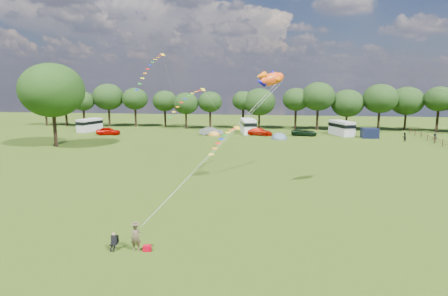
# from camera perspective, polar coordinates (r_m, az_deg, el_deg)

# --- Properties ---
(ground_plane) EXTENTS (180.00, 180.00, 0.00)m
(ground_plane) POSITION_cam_1_polar(r_m,az_deg,el_deg) (29.88, -2.01, -10.28)
(ground_plane) COLOR black
(ground_plane) RESTS_ON ground
(tree_line) EXTENTS (102.98, 10.98, 10.27)m
(tree_line) POSITION_cam_1_polar(r_m,az_deg,el_deg) (82.71, 7.93, 7.21)
(tree_line) COLOR black
(tree_line) RESTS_ON ground
(big_tree) EXTENTS (10.00, 10.00, 13.28)m
(big_tree) POSITION_cam_1_polar(r_m,az_deg,el_deg) (65.53, -24.75, 7.99)
(big_tree) COLOR black
(big_tree) RESTS_ON ground
(fence) EXTENTS (0.12, 33.12, 1.20)m
(fence) POSITION_cam_1_polar(r_m,az_deg,el_deg) (68.57, 30.84, 0.54)
(fence) COLOR #472D19
(fence) RESTS_ON ground
(car_a) EXTENTS (4.89, 2.54, 1.55)m
(car_a) POSITION_cam_1_polar(r_m,az_deg,el_deg) (77.10, -17.22, 2.49)
(car_a) COLOR #B00700
(car_a) RESTS_ON ground
(car_b) EXTENTS (4.28, 1.61, 1.51)m
(car_b) POSITION_cam_1_polar(r_m,az_deg,el_deg) (73.38, -1.94, 2.55)
(car_b) COLOR gray
(car_b) RESTS_ON ground
(car_c) EXTENTS (5.15, 3.01, 1.45)m
(car_c) POSITION_cam_1_polar(r_m,az_deg,el_deg) (73.44, 5.43, 2.50)
(car_c) COLOR #B61202
(car_c) RESTS_ON ground
(car_d) EXTENTS (5.18, 2.63, 1.37)m
(car_d) POSITION_cam_1_polar(r_m,az_deg,el_deg) (74.18, 12.10, 2.36)
(car_d) COLOR black
(car_d) RESTS_ON ground
(campervan_a) EXTENTS (3.95, 5.90, 2.67)m
(campervan_a) POSITION_cam_1_polar(r_m,az_deg,el_deg) (83.94, -19.81, 3.38)
(campervan_a) COLOR silver
(campervan_a) RESTS_ON ground
(campervan_c) EXTENTS (3.78, 6.34, 2.91)m
(campervan_c) POSITION_cam_1_polar(r_m,az_deg,el_deg) (76.05, 3.70, 3.42)
(campervan_c) COLOR white
(campervan_c) RESTS_ON ground
(campervan_d) EXTENTS (4.53, 6.25, 2.82)m
(campervan_d) POSITION_cam_1_polar(r_m,az_deg,el_deg) (76.69, 17.48, 2.99)
(campervan_d) COLOR #BEBDBF
(campervan_d) RESTS_ON ground
(tent_orange) EXTENTS (2.86, 3.13, 2.24)m
(tent_orange) POSITION_cam_1_polar(r_m,az_deg,el_deg) (73.53, -1.42, 1.99)
(tent_orange) COLOR orange
(tent_orange) RESTS_ON ground
(tent_greyblue) EXTENTS (3.04, 3.33, 2.27)m
(tent_greyblue) POSITION_cam_1_polar(r_m,az_deg,el_deg) (69.22, 8.40, 1.38)
(tent_greyblue) COLOR #485D69
(tent_greyblue) RESTS_ON ground
(awning_navy) EXTENTS (2.95, 2.42, 1.81)m
(awning_navy) POSITION_cam_1_polar(r_m,az_deg,el_deg) (74.84, 21.30, 2.13)
(awning_navy) COLOR black
(awning_navy) RESTS_ON ground
(kite_flyer) EXTENTS (0.71, 0.55, 1.72)m
(kite_flyer) POSITION_cam_1_polar(r_m,az_deg,el_deg) (24.44, -13.26, -13.16)
(kite_flyer) COLOR brown
(kite_flyer) RESTS_ON ground
(camp_chair) EXTENTS (0.50, 0.50, 1.13)m
(camp_chair) POSITION_cam_1_polar(r_m,az_deg,el_deg) (25.03, -16.41, -13.21)
(camp_chair) COLOR #99999E
(camp_chair) RESTS_ON ground
(kite_bag) EXTENTS (0.55, 0.42, 0.35)m
(kite_bag) POSITION_cam_1_polar(r_m,az_deg,el_deg) (24.55, -11.64, -14.74)
(kite_bag) COLOR #B30116
(kite_bag) RESTS_ON ground
(fish_kite) EXTENTS (3.16, 2.72, 1.78)m
(fish_kite) POSITION_cam_1_polar(r_m,az_deg,el_deg) (35.44, 6.99, 10.40)
(fish_kite) COLOR #F44A11
(fish_kite) RESTS_ON ground
(streamer_kite_a) EXTENTS (3.41, 5.66, 5.79)m
(streamer_kite_a) POSITION_cam_1_polar(r_m,az_deg,el_deg) (60.86, -10.89, 12.21)
(streamer_kite_a) COLOR gold
(streamer_kite_a) RESTS_ON ground
(streamer_kite_b) EXTENTS (4.28, 4.74, 3.81)m
(streamer_kite_b) POSITION_cam_1_polar(r_m,az_deg,el_deg) (50.80, -5.25, 7.60)
(streamer_kite_b) COLOR yellow
(streamer_kite_b) RESTS_ON ground
(streamer_kite_c) EXTENTS (3.27, 4.98, 2.83)m
(streamer_kite_c) POSITION_cam_1_polar(r_m,az_deg,el_deg) (44.43, 0.46, 1.88)
(streamer_kite_c) COLOR #F4AB10
(streamer_kite_c) RESTS_ON ground
(walker_a) EXTENTS (0.91, 0.78, 1.61)m
(walker_a) POSITION_cam_1_polar(r_m,az_deg,el_deg) (72.80, 25.77, 1.53)
(walker_a) COLOR black
(walker_a) RESTS_ON ground
(walker_b) EXTENTS (1.18, 0.84, 1.66)m
(walker_b) POSITION_cam_1_polar(r_m,az_deg,el_deg) (73.59, 29.43, 1.33)
(walker_b) COLOR black
(walker_b) RESTS_ON ground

